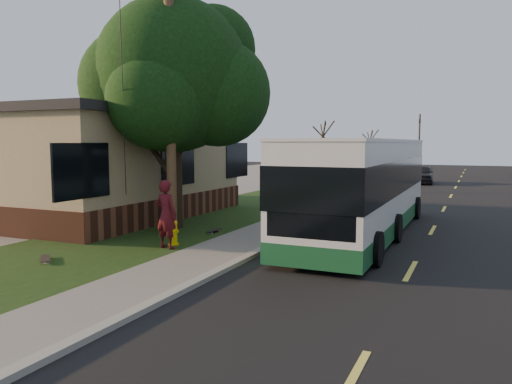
# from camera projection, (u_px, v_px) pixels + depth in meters

# --- Properties ---
(ground) EXTENTS (120.00, 120.00, 0.00)m
(ground) POSITION_uv_depth(u_px,v_px,m) (256.00, 255.00, 13.35)
(ground) COLOR black
(ground) RESTS_ON ground
(road) EXTENTS (8.00, 80.00, 0.01)m
(road) POSITION_uv_depth(u_px,v_px,m) (441.00, 215.00, 20.81)
(road) COLOR black
(road) RESTS_ON ground
(curb) EXTENTS (0.25, 80.00, 0.12)m
(curb) POSITION_uv_depth(u_px,v_px,m) (346.00, 208.00, 22.42)
(curb) COLOR gray
(curb) RESTS_ON ground
(sidewalk) EXTENTS (2.00, 80.00, 0.08)m
(sidewalk) POSITION_uv_depth(u_px,v_px,m) (325.00, 208.00, 22.83)
(sidewalk) COLOR slate
(sidewalk) RESTS_ON ground
(grass_verge) EXTENTS (5.00, 80.00, 0.07)m
(grass_verge) POSITION_uv_depth(u_px,v_px,m) (255.00, 204.00, 24.25)
(grass_verge) COLOR black
(grass_verge) RESTS_ON ground
(building_lot) EXTENTS (15.00, 80.00, 0.04)m
(building_lot) POSITION_uv_depth(u_px,v_px,m) (95.00, 195.00, 28.32)
(building_lot) COLOR slate
(building_lot) RESTS_ON ground
(commercial_building) EXTENTS (18.40, 10.40, 4.25)m
(commercial_building) POSITION_uv_depth(u_px,v_px,m) (9.00, 169.00, 22.48)
(commercial_building) COLOR #937F5B
(commercial_building) RESTS_ON ground
(fire_hydrant) EXTENTS (0.32, 0.32, 0.74)m
(fire_hydrant) POSITION_uv_depth(u_px,v_px,m) (173.00, 232.00, 14.36)
(fire_hydrant) COLOR yellow
(fire_hydrant) RESTS_ON grass_verge
(utility_pole) EXTENTS (2.86, 3.21, 9.07)m
(utility_pole) POSITION_uv_depth(u_px,v_px,m) (170.00, 89.00, 15.13)
(utility_pole) COLOR #473321
(utility_pole) RESTS_ON ground
(leafy_tree) EXTENTS (6.30, 6.00, 7.80)m
(leafy_tree) POSITION_uv_depth(u_px,v_px,m) (176.00, 79.00, 16.94)
(leafy_tree) COLOR black
(leafy_tree) RESTS_ON grass_verge
(bare_tree_near) EXTENTS (1.38, 1.21, 4.31)m
(bare_tree_near) POSITION_uv_depth(u_px,v_px,m) (323.00, 156.00, 30.91)
(bare_tree_near) COLOR black
(bare_tree_near) RESTS_ON grass_verge
(bare_tree_far) EXTENTS (1.38, 1.21, 4.03)m
(bare_tree_far) POSITION_uv_depth(u_px,v_px,m) (370.00, 155.00, 41.62)
(bare_tree_far) COLOR black
(bare_tree_far) RESTS_ON grass_verge
(traffic_signal) EXTENTS (0.18, 0.22, 5.50)m
(traffic_signal) POSITION_uv_depth(u_px,v_px,m) (419.00, 141.00, 43.72)
(traffic_signal) COLOR #2D2D30
(traffic_signal) RESTS_ON ground
(transit_bus) EXTENTS (2.65, 11.48, 3.11)m
(transit_bus) POSITION_uv_depth(u_px,v_px,m) (364.00, 184.00, 16.24)
(transit_bus) COLOR silver
(transit_bus) RESTS_ON ground
(skateboarder) EXTENTS (0.76, 0.57, 1.91)m
(skateboarder) POSITION_uv_depth(u_px,v_px,m) (166.00, 214.00, 13.82)
(skateboarder) COLOR #440D15
(skateboarder) RESTS_ON grass_verge
(skateboard_main) EXTENTS (0.22, 0.80, 0.07)m
(skateboard_main) POSITION_uv_depth(u_px,v_px,m) (214.00, 231.00, 16.36)
(skateboard_main) COLOR black
(skateboard_main) RESTS_ON grass_verge
(skateboard_spare) EXTENTS (0.78, 0.74, 0.08)m
(skateboard_spare) POSITION_uv_depth(u_px,v_px,m) (45.00, 259.00, 12.41)
(skateboard_spare) COLOR black
(skateboard_spare) RESTS_ON grass_verge
(dumpster) EXTENTS (1.65, 1.41, 1.28)m
(dumpster) POSITION_uv_depth(u_px,v_px,m) (174.00, 189.00, 25.22)
(dumpster) COLOR black
(dumpster) RESTS_ON building_lot
(distant_car) EXTENTS (1.99, 4.21, 1.39)m
(distant_car) POSITION_uv_depth(u_px,v_px,m) (421.00, 174.00, 36.76)
(distant_car) COLOR black
(distant_car) RESTS_ON ground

